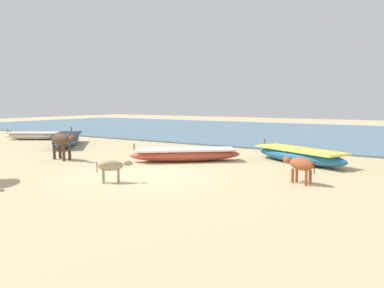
{
  "coord_description": "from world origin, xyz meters",
  "views": [
    {
      "loc": [
        7.05,
        -8.14,
        2.08
      ],
      "look_at": [
        -0.33,
        3.14,
        0.6
      ],
      "focal_mm": 35.82,
      "sensor_mm": 36.0,
      "label": 1
    }
  ],
  "objects_px": {
    "calf_far_dun": "(112,166)",
    "cow_second_adult_dark": "(62,141)",
    "fishing_boat_1": "(186,154)",
    "calf_near_rust": "(300,165)",
    "fishing_boat_0": "(66,139)",
    "fishing_boat_4": "(299,155)",
    "fishing_boat_3": "(33,135)"
  },
  "relations": [
    {
      "from": "calf_far_dun",
      "to": "cow_second_adult_dark",
      "type": "bearing_deg",
      "value": 114.34
    },
    {
      "from": "fishing_boat_1",
      "to": "calf_near_rust",
      "type": "height_order",
      "value": "calf_near_rust"
    },
    {
      "from": "fishing_boat_0",
      "to": "fishing_boat_4",
      "type": "xyz_separation_m",
      "value": [
        11.02,
        0.86,
        -0.02
      ]
    },
    {
      "from": "fishing_boat_3",
      "to": "calf_near_rust",
      "type": "distance_m",
      "value": 16.36
    },
    {
      "from": "calf_near_rust",
      "to": "fishing_boat_4",
      "type": "bearing_deg",
      "value": -49.51
    },
    {
      "from": "fishing_boat_4",
      "to": "calf_far_dun",
      "type": "relative_size",
      "value": 5.04
    },
    {
      "from": "fishing_boat_0",
      "to": "calf_far_dun",
      "type": "height_order",
      "value": "fishing_boat_0"
    },
    {
      "from": "fishing_boat_0",
      "to": "fishing_boat_4",
      "type": "bearing_deg",
      "value": -129.77
    },
    {
      "from": "fishing_boat_4",
      "to": "calf_near_rust",
      "type": "distance_m",
      "value": 3.42
    },
    {
      "from": "fishing_boat_1",
      "to": "calf_far_dun",
      "type": "bearing_deg",
      "value": 55.14
    },
    {
      "from": "calf_near_rust",
      "to": "calf_far_dun",
      "type": "distance_m",
      "value": 4.84
    },
    {
      "from": "fishing_boat_0",
      "to": "fishing_boat_4",
      "type": "distance_m",
      "value": 11.06
    },
    {
      "from": "fishing_boat_1",
      "to": "fishing_boat_3",
      "type": "distance_m",
      "value": 11.64
    },
    {
      "from": "fishing_boat_0",
      "to": "fishing_boat_1",
      "type": "relative_size",
      "value": 1.18
    },
    {
      "from": "fishing_boat_0",
      "to": "cow_second_adult_dark",
      "type": "bearing_deg",
      "value": -174.36
    },
    {
      "from": "fishing_boat_0",
      "to": "fishing_boat_3",
      "type": "bearing_deg",
      "value": 32.59
    },
    {
      "from": "fishing_boat_3",
      "to": "calf_far_dun",
      "type": "height_order",
      "value": "fishing_boat_3"
    },
    {
      "from": "fishing_boat_4",
      "to": "calf_far_dun",
      "type": "bearing_deg",
      "value": 88.76
    },
    {
      "from": "fishing_boat_0",
      "to": "calf_far_dun",
      "type": "xyz_separation_m",
      "value": [
        7.97,
        -4.93,
        0.13
      ]
    },
    {
      "from": "fishing_boat_1",
      "to": "cow_second_adult_dark",
      "type": "relative_size",
      "value": 2.39
    },
    {
      "from": "calf_near_rust",
      "to": "calf_far_dun",
      "type": "xyz_separation_m",
      "value": [
        -4.12,
        -2.55,
        -0.06
      ]
    },
    {
      "from": "fishing_boat_3",
      "to": "cow_second_adult_dark",
      "type": "height_order",
      "value": "cow_second_adult_dark"
    },
    {
      "from": "fishing_boat_0",
      "to": "fishing_boat_1",
      "type": "height_order",
      "value": "fishing_boat_0"
    },
    {
      "from": "fishing_boat_1",
      "to": "calf_near_rust",
      "type": "xyz_separation_m",
      "value": [
        4.53,
        -1.46,
        0.23
      ]
    },
    {
      "from": "cow_second_adult_dark",
      "to": "fishing_boat_3",
      "type": "bearing_deg",
      "value": 158.53
    },
    {
      "from": "fishing_boat_1",
      "to": "cow_second_adult_dark",
      "type": "xyz_separation_m",
      "value": [
        -3.91,
        -2.15,
        0.45
      ]
    },
    {
      "from": "fishing_boat_1",
      "to": "calf_far_dun",
      "type": "relative_size",
      "value": 4.58
    },
    {
      "from": "calf_near_rust",
      "to": "cow_second_adult_dark",
      "type": "xyz_separation_m",
      "value": [
        -8.44,
        -0.69,
        0.21
      ]
    },
    {
      "from": "calf_near_rust",
      "to": "fishing_boat_1",
      "type": "bearing_deg",
      "value": 4.42
    },
    {
      "from": "fishing_boat_3",
      "to": "calf_far_dun",
      "type": "relative_size",
      "value": 4.08
    },
    {
      "from": "fishing_boat_4",
      "to": "fishing_boat_0",
      "type": "bearing_deg",
      "value": 30.99
    },
    {
      "from": "calf_far_dun",
      "to": "cow_second_adult_dark",
      "type": "relative_size",
      "value": 0.52
    }
  ]
}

